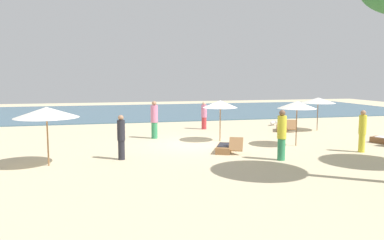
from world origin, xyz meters
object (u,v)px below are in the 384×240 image
object	(u,v)px
person_0	(204,115)
person_2	(121,137)
umbrella_0	(46,112)
umbrella_3	(297,105)
lounger_3	(283,128)
lounger_2	(226,148)
person_1	(282,135)
umbrella_5	(220,104)
person_4	(154,120)
dog	(273,123)
person_3	(362,131)
umbrella_2	(318,100)

from	to	relation	value
person_0	person_2	distance (m)	9.15
umbrella_0	person_2	bearing A→B (deg)	9.57
umbrella_3	person_0	bearing A→B (deg)	113.14
umbrella_3	lounger_3	distance (m)	5.14
lounger_2	person_0	xyz separation A→B (m)	(0.93, 6.94, 0.66)
umbrella_0	person_0	distance (m)	11.26
umbrella_3	person_1	bearing A→B (deg)	-128.06
person_0	umbrella_0	bearing A→B (deg)	-135.30
umbrella_5	lounger_2	distance (m)	3.16
person_4	dog	bearing A→B (deg)	22.12
person_0	umbrella_3	bearing A→B (deg)	-66.86
lounger_2	person_4	bearing A→B (deg)	120.63
person_3	umbrella_0	bearing A→B (deg)	177.91
umbrella_3	person_0	size ratio (longest dim) A/B	1.25
person_1	person_4	xyz separation A→B (m)	(-4.06, 6.22, -0.01)
dog	umbrella_2	bearing A→B (deg)	-61.35
person_2	person_3	bearing A→B (deg)	-5.15
umbrella_3	person_1	size ratio (longest dim) A/B	1.07
lounger_2	dog	world-z (taller)	lounger_2
lounger_2	person_0	world-z (taller)	person_0
person_4	dog	size ratio (longest dim) A/B	3.15
umbrella_0	person_4	distance (m)	6.93
person_3	dog	xyz separation A→B (m)	(0.17, 8.96, -0.76)
person_2	person_3	xyz separation A→B (m)	(10.03, -0.90, 0.03)
umbrella_5	person_4	distance (m)	3.55
lounger_3	person_2	xyz separation A→B (m)	(-9.67, -5.65, 0.72)
person_0	person_4	distance (m)	4.38
lounger_3	person_2	bearing A→B (deg)	-149.70
umbrella_0	umbrella_3	distance (m)	10.78
person_2	person_4	size ratio (longest dim) A/B	0.89
umbrella_5	person_0	distance (m)	4.46
person_3	dog	world-z (taller)	person_3
lounger_3	person_1	xyz separation A→B (m)	(-3.67, -7.18, 0.83)
umbrella_0	person_1	world-z (taller)	umbrella_0
person_3	dog	distance (m)	8.99
lounger_2	lounger_3	distance (m)	7.36
person_0	person_2	world-z (taller)	person_2
umbrella_5	person_2	distance (m)	5.96
person_1	person_2	xyz separation A→B (m)	(-5.99, 1.53, -0.10)
person_4	person_1	bearing A→B (deg)	-56.84
umbrella_5	lounger_2	bearing A→B (deg)	-102.49
person_1	dog	xyz separation A→B (m)	(4.21, 9.58, -0.83)
umbrella_0	umbrella_3	bearing A→B (deg)	8.19
umbrella_5	lounger_2	world-z (taller)	umbrella_5
umbrella_3	person_3	size ratio (longest dim) A/B	1.16
umbrella_3	lounger_3	size ratio (longest dim) A/B	1.18
person_1	dog	distance (m)	10.50
dog	umbrella_3	bearing A→B (deg)	-107.19
umbrella_5	lounger_3	xyz separation A→B (m)	(4.68, 2.54, -1.68)
umbrella_5	dog	bearing A→B (deg)	43.47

